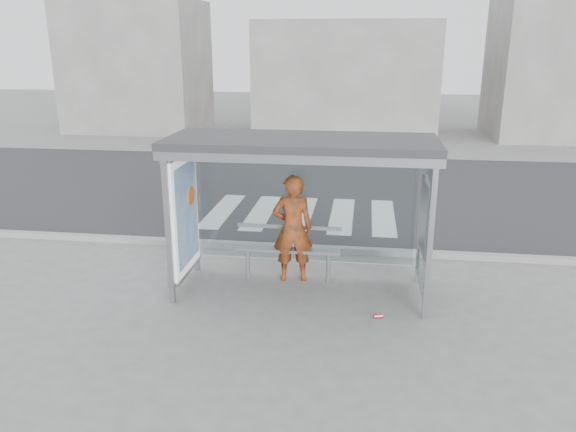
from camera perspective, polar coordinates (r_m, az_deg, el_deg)
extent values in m
plane|color=slate|center=(9.61, 1.23, -7.68)|extent=(80.00, 80.00, 0.00)
cube|color=#2B2B2E|center=(16.21, 4.14, 2.69)|extent=(30.00, 10.00, 0.01)
cube|color=gray|center=(11.38, 2.38, -3.31)|extent=(30.00, 0.18, 0.12)
cube|color=silver|center=(14.21, -6.68, 0.53)|extent=(0.55, 3.00, 0.00)
cube|color=silver|center=(13.99, -2.71, 0.37)|extent=(0.55, 3.00, 0.00)
cube|color=silver|center=(13.85, 1.36, 0.21)|extent=(0.55, 3.00, 0.00)
cube|color=silver|center=(13.78, 5.49, 0.04)|extent=(0.55, 3.00, 0.00)
cube|color=silver|center=(13.78, 9.65, -0.13)|extent=(0.55, 3.00, 0.00)
cube|color=gray|center=(8.95, -12.08, -1.36)|extent=(0.08, 0.08, 2.50)
cube|color=gray|center=(8.50, 14.24, -2.53)|extent=(0.08, 0.08, 2.50)
cube|color=gray|center=(10.22, -9.47, 1.10)|extent=(0.08, 0.08, 2.50)
cube|color=gray|center=(9.82, 13.43, 0.20)|extent=(0.08, 0.08, 2.50)
cube|color=#2D2D30|center=(8.85, 1.33, 7.55)|extent=(4.25, 1.65, 0.12)
cube|color=gray|center=(8.12, 0.70, 5.91)|extent=(4.25, 0.06, 0.18)
cube|color=white|center=(9.81, 1.75, 0.95)|extent=(3.80, 0.02, 2.00)
cube|color=white|center=(9.57, -10.70, 0.24)|extent=(0.15, 1.25, 2.00)
cube|color=#3882CB|center=(9.54, -10.22, 0.22)|extent=(0.01, 1.10, 1.70)
cylinder|color=orange|center=(9.70, -9.79, 2.05)|extent=(0.02, 0.32, 0.32)
cube|color=white|center=(9.14, 13.83, -0.77)|extent=(0.03, 1.25, 2.00)
cube|color=beige|center=(9.16, 13.66, -0.07)|extent=(0.03, 0.86, 1.16)
cube|color=slate|center=(28.86, -14.98, 14.52)|extent=(6.00, 5.00, 6.00)
cube|color=slate|center=(26.73, 5.93, 13.75)|extent=(8.00, 5.00, 5.00)
cube|color=slate|center=(27.85, 25.47, 14.44)|extent=(5.00, 5.00, 7.00)
imported|color=#C06312|center=(9.74, 0.47, -1.27)|extent=(0.76, 0.56, 1.91)
cube|color=gray|center=(9.85, -0.04, -3.46)|extent=(1.85, 0.23, 0.05)
cylinder|color=gray|center=(10.08, -4.11, -4.83)|extent=(0.07, 0.07, 0.54)
cylinder|color=gray|center=(9.90, 4.11, -5.26)|extent=(0.07, 0.07, 0.54)
cube|color=gray|center=(9.91, 0.11, -1.13)|extent=(1.85, 0.04, 0.06)
cylinder|color=#EF4659|center=(8.84, 9.14, -9.99)|extent=(0.14, 0.10, 0.07)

